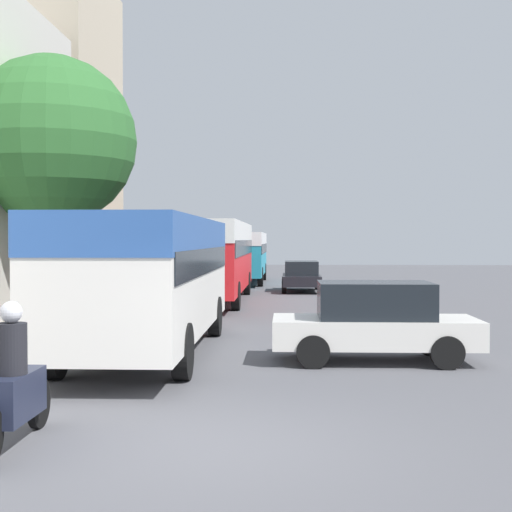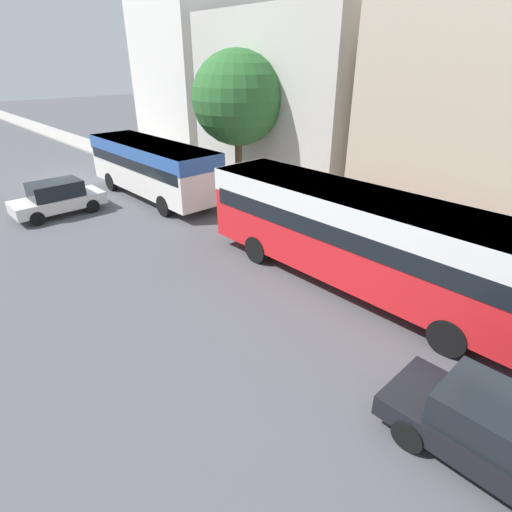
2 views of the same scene
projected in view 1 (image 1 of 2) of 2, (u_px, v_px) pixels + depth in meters
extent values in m
plane|color=#515156|center=(210.00, 449.00, 8.33)|extent=(120.00, 120.00, 0.00)
cube|color=#BCAD93|center=(29.00, 140.00, 27.81)|extent=(5.90, 6.65, 12.70)
cube|color=silver|center=(149.00, 275.00, 15.20)|extent=(2.45, 9.13, 2.39)
cube|color=#2D569E|center=(149.00, 235.00, 15.18)|extent=(2.48, 9.18, 0.72)
cube|color=black|center=(149.00, 261.00, 15.19)|extent=(2.50, 8.77, 0.53)
cylinder|color=black|center=(127.00, 316.00, 18.10)|extent=(0.28, 1.00, 1.00)
cylinder|color=black|center=(215.00, 316.00, 18.01)|extent=(0.28, 1.00, 1.00)
cylinder|color=black|center=(54.00, 351.00, 12.45)|extent=(0.28, 1.00, 1.00)
cylinder|color=black|center=(183.00, 352.00, 12.35)|extent=(0.28, 1.00, 1.00)
cube|color=red|center=(213.00, 256.00, 27.99)|extent=(2.48, 11.28, 2.61)
cube|color=white|center=(213.00, 232.00, 27.97)|extent=(2.51, 11.34, 0.78)
cube|color=black|center=(213.00, 247.00, 27.99)|extent=(2.53, 10.83, 0.57)
cylinder|color=black|center=(196.00, 283.00, 31.57)|extent=(0.28, 1.00, 1.00)
cylinder|color=black|center=(247.00, 283.00, 31.47)|extent=(0.28, 1.00, 1.00)
cylinder|color=black|center=(170.00, 296.00, 24.58)|extent=(0.28, 1.00, 1.00)
cylinder|color=black|center=(236.00, 296.00, 24.48)|extent=(0.28, 1.00, 1.00)
cube|color=teal|center=(241.00, 253.00, 39.81)|extent=(2.57, 9.31, 2.31)
cube|color=white|center=(241.00, 239.00, 39.80)|extent=(2.60, 9.36, 0.69)
cube|color=black|center=(241.00, 248.00, 39.81)|extent=(2.62, 8.94, 0.51)
cylinder|color=black|center=(224.00, 272.00, 42.77)|extent=(0.28, 1.00, 1.00)
cylinder|color=black|center=(264.00, 272.00, 42.67)|extent=(0.28, 1.00, 1.00)
cylinder|color=black|center=(215.00, 277.00, 37.01)|extent=(0.28, 1.00, 1.00)
cylinder|color=black|center=(260.00, 277.00, 36.91)|extent=(0.28, 1.00, 1.00)
cube|color=#1E2338|center=(15.00, 396.00, 8.43)|extent=(0.38, 1.10, 0.55)
cylinder|color=black|center=(39.00, 403.00, 9.23)|extent=(0.10, 0.64, 0.64)
cylinder|color=black|center=(11.00, 349.00, 8.31)|extent=(0.36, 0.36, 0.60)
sphere|color=silver|center=(11.00, 312.00, 8.30)|extent=(0.26, 0.26, 0.26)
cube|color=black|center=(301.00, 280.00, 33.36)|extent=(1.73, 4.11, 0.46)
cube|color=black|center=(301.00, 268.00, 33.35)|extent=(1.53, 2.26, 0.64)
cylinder|color=black|center=(320.00, 287.00, 32.06)|extent=(0.22, 0.64, 0.64)
cylinder|color=black|center=(284.00, 286.00, 32.13)|extent=(0.22, 0.64, 0.64)
cylinder|color=black|center=(317.00, 283.00, 34.60)|extent=(0.22, 0.64, 0.64)
cylinder|color=black|center=(284.00, 283.00, 34.67)|extent=(0.22, 0.64, 0.64)
cube|color=silver|center=(375.00, 332.00, 14.23)|extent=(4.06, 1.75, 0.56)
cube|color=black|center=(375.00, 300.00, 14.21)|extent=(2.23, 1.54, 0.72)
cylinder|color=black|center=(313.00, 352.00, 13.49)|extent=(0.64, 0.22, 0.64)
cylinder|color=black|center=(310.00, 340.00, 15.09)|extent=(0.64, 0.22, 0.64)
cylinder|color=black|center=(447.00, 352.00, 13.38)|extent=(0.64, 0.22, 0.64)
cylinder|color=black|center=(430.00, 340.00, 14.99)|extent=(0.64, 0.22, 0.64)
cylinder|color=#232838|center=(131.00, 291.00, 25.97)|extent=(0.31, 0.31, 0.83)
cylinder|color=#4C6B4C|center=(131.00, 270.00, 25.95)|extent=(0.39, 0.39, 0.69)
sphere|color=tan|center=(131.00, 258.00, 25.94)|extent=(0.22, 0.22, 0.22)
cylinder|color=#232838|center=(62.00, 317.00, 17.18)|extent=(0.31, 0.31, 0.86)
cylinder|color=gray|center=(62.00, 284.00, 17.16)|extent=(0.39, 0.39, 0.72)
sphere|color=tan|center=(62.00, 264.00, 17.15)|extent=(0.23, 0.23, 0.23)
cylinder|color=brown|center=(52.00, 266.00, 18.58)|extent=(0.36, 0.36, 3.22)
sphere|color=#2D662D|center=(51.00, 140.00, 18.51)|extent=(4.41, 4.41, 4.41)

